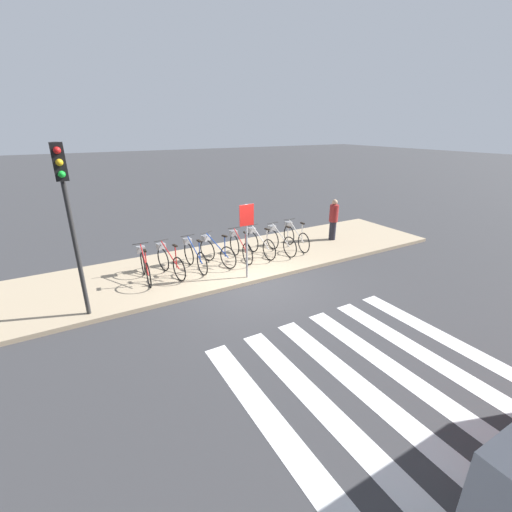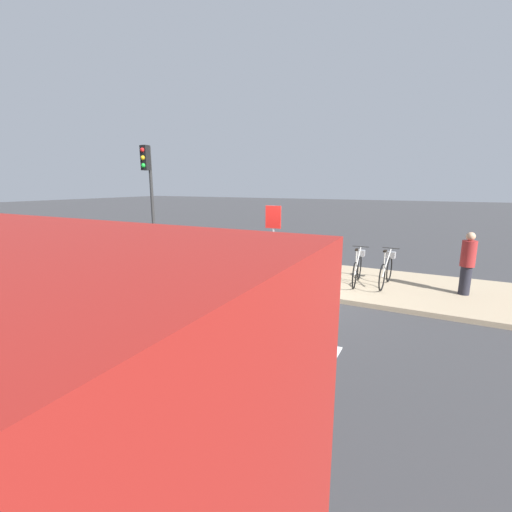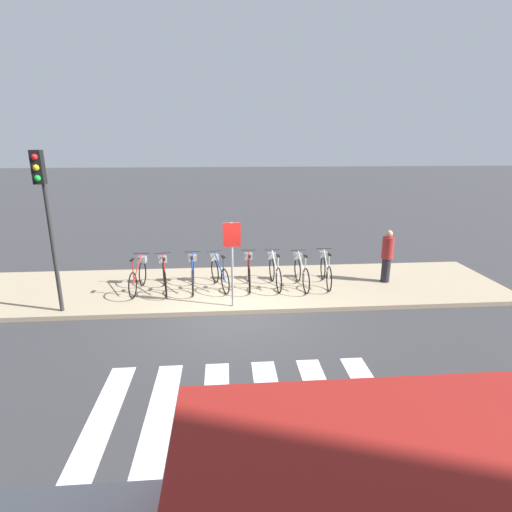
% 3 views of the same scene
% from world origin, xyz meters
% --- Properties ---
extents(ground_plane, '(120.00, 120.00, 0.00)m').
position_xyz_m(ground_plane, '(0.00, 0.00, 0.00)').
color(ground_plane, '#38383A').
extents(sidewalk, '(15.87, 3.63, 0.12)m').
position_xyz_m(sidewalk, '(0.00, 1.82, 0.06)').
color(sidewalk, tan).
rests_on(sidewalk, ground_plane).
extents(road_crosswalk, '(4.95, 8.00, 0.01)m').
position_xyz_m(road_crosswalk, '(-0.00, -6.29, 0.00)').
color(road_crosswalk, silver).
rests_on(road_crosswalk, ground_plane).
extents(parked_bicycle_0, '(0.46, 1.74, 1.07)m').
position_xyz_m(parked_bicycle_0, '(-2.72, 1.65, 0.58)').
color(parked_bicycle_0, black).
rests_on(parked_bicycle_0, sidewalk).
extents(parked_bicycle_1, '(0.50, 1.72, 1.07)m').
position_xyz_m(parked_bicycle_1, '(-1.99, 1.64, 0.58)').
color(parked_bicycle_1, black).
rests_on(parked_bicycle_1, sidewalk).
extents(parked_bicycle_2, '(0.46, 1.74, 1.07)m').
position_xyz_m(parked_bicycle_2, '(-1.19, 1.71, 0.58)').
color(parked_bicycle_2, black).
rests_on(parked_bicycle_2, sidewalk).
extents(parked_bicycle_3, '(0.65, 1.67, 1.07)m').
position_xyz_m(parked_bicycle_3, '(-0.44, 1.75, 0.58)').
color(parked_bicycle_3, black).
rests_on(parked_bicycle_3, sidewalk).
extents(parked_bicycle_4, '(0.46, 1.74, 1.07)m').
position_xyz_m(parked_bicycle_4, '(0.44, 1.75, 0.58)').
color(parked_bicycle_4, black).
rests_on(parked_bicycle_4, sidewalk).
extents(parked_bicycle_5, '(0.46, 1.74, 1.07)m').
position_xyz_m(parked_bicycle_5, '(1.19, 1.75, 0.58)').
color(parked_bicycle_5, black).
rests_on(parked_bicycle_5, sidewalk).
extents(parked_bicycle_6, '(0.46, 1.74, 1.07)m').
position_xyz_m(parked_bicycle_6, '(1.96, 1.63, 0.58)').
color(parked_bicycle_6, black).
rests_on(parked_bicycle_6, sidewalk).
extents(parked_bicycle_7, '(0.46, 1.74, 1.07)m').
position_xyz_m(parked_bicycle_7, '(2.72, 1.75, 0.58)').
color(parked_bicycle_7, black).
rests_on(parked_bicycle_7, sidewalk).
extents(pedestrian, '(0.34, 0.34, 1.60)m').
position_xyz_m(pedestrian, '(4.59, 1.81, 0.96)').
color(pedestrian, '#23232D').
rests_on(pedestrian, sidewalk).
extents(traffic_light, '(0.24, 0.40, 3.93)m').
position_xyz_m(traffic_light, '(-4.38, 0.24, 2.93)').
color(traffic_light, '#2D2D2D').
rests_on(traffic_light, sidewalk).
extents(sign_post, '(0.44, 0.07, 2.20)m').
position_xyz_m(sign_post, '(-0.07, 0.29, 1.62)').
color(sign_post, '#99999E').
rests_on(sign_post, sidewalk).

